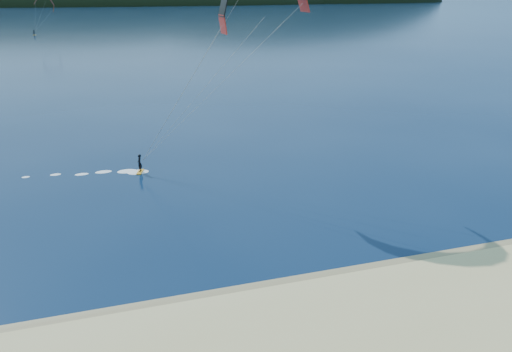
# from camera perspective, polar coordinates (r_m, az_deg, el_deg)

# --- Properties ---
(ground) EXTENTS (1800.00, 1800.00, 0.00)m
(ground) POSITION_cam_1_polar(r_m,az_deg,el_deg) (24.84, 4.04, -19.20)
(ground) COLOR #071B3A
(ground) RESTS_ON ground
(wet_sand) EXTENTS (220.00, 2.50, 0.10)m
(wet_sand) POSITION_cam_1_polar(r_m,az_deg,el_deg) (28.20, 0.70, -13.57)
(wet_sand) COLOR olive
(wet_sand) RESTS_ON ground
(headland) EXTENTS (1200.00, 310.00, 140.00)m
(headland) POSITION_cam_1_polar(r_m,az_deg,el_deg) (763.21, -17.41, 18.45)
(headland) COLOR black
(headland) RESTS_ON ground
(kitesurfer_near) EXTENTS (25.47, 7.15, 17.53)m
(kitesurfer_near) POSITION_cam_1_polar(r_m,az_deg,el_deg) (42.64, 0.15, 17.18)
(kitesurfer_near) COLOR orange
(kitesurfer_near) RESTS_ON ground
(kitesurfer_far) EXTENTS (9.84, 5.65, 13.61)m
(kitesurfer_far) POSITION_cam_1_polar(r_m,az_deg,el_deg) (213.40, -23.31, 17.48)
(kitesurfer_far) COLOR orange
(kitesurfer_far) RESTS_ON ground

